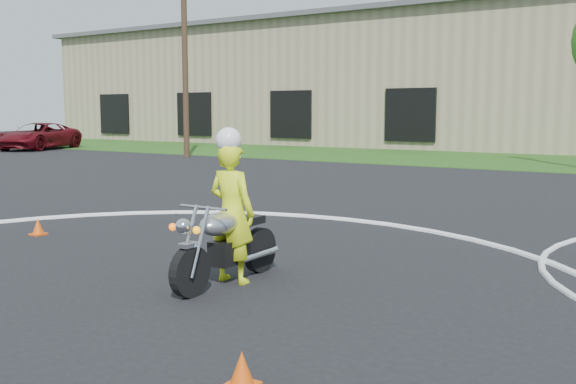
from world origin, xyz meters
The scene contains 6 objects.
grass_strip centered at (0.00, 27.00, 0.01)m, with size 120.00×10.00×0.02m, color #1E4714.
course_markings centered at (2.17, 4.35, 0.01)m, with size 19.05×19.05×0.12m.
primary_motorcycle centered at (0.92, 3.90, 0.52)m, with size 0.72×2.05×1.08m.
rider_primary_grp centered at (0.91, 4.04, 0.97)m, with size 0.66×0.43×2.00m.
pickup_grp centered at (-26.40, 21.04, 0.77)m, with size 4.18×6.07×1.54m.
warehouse centered at (-18.00, 39.99, 4.16)m, with size 41.00×17.00×8.30m.
Camera 1 is at (5.92, -2.39, 2.20)m, focal length 40.00 mm.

